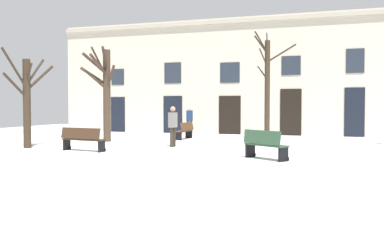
{
  "coord_description": "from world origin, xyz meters",
  "views": [
    {
      "loc": [
        5.51,
        -15.29,
        1.76
      ],
      "look_at": [
        0.0,
        1.93,
        1.12
      ],
      "focal_mm": 39.31,
      "sensor_mm": 36.0,
      "label": 1
    }
  ],
  "objects": [
    {
      "name": "tree_right_of_center",
      "position": [
        2.62,
        6.45,
        2.77
      ],
      "size": [
        2.17,
        2.34,
        5.61
      ],
      "color": "#382B1E",
      "rests_on": "ground"
    },
    {
      "name": "tree_near_facade",
      "position": [
        -6.2,
        -0.93,
        2.04
      ],
      "size": [
        1.11,
        2.52,
        4.05
      ],
      "color": "#382B1E",
      "rests_on": "ground"
    },
    {
      "name": "ground_plane",
      "position": [
        0.0,
        0.0,
        0.0
      ],
      "size": [
        36.52,
        36.52,
        0.0
      ],
      "primitive_type": "plane",
      "color": "white"
    },
    {
      "name": "bench_near_center_tree",
      "position": [
        -1.46,
        5.24,
        0.45
      ],
      "size": [
        0.57,
        1.63,
        0.88
      ],
      "rotation": [
        0.0,
        0.0,
        4.65
      ],
      "color": "#51331E",
      "rests_on": "ground"
    },
    {
      "name": "person_by_shop_door",
      "position": [
        -2.26,
        8.53,
        0.95
      ],
      "size": [
        0.43,
        0.35,
        1.71
      ],
      "rotation": [
        0.0,
        0.0,
        3.52
      ],
      "color": "#2D271E",
      "rests_on": "ground"
    },
    {
      "name": "streetlamp",
      "position": [
        -7.3,
        7.82,
        2.41
      ],
      "size": [
        0.3,
        0.3,
        3.95
      ],
      "color": "black",
      "rests_on": "ground"
    },
    {
      "name": "building_facade",
      "position": [
        0.0,
        9.85,
        3.57
      ],
      "size": [
        22.82,
        0.6,
        7.05
      ],
      "color": "beige",
      "rests_on": "ground"
    },
    {
      "name": "tree_left_of_center",
      "position": [
        -4.65,
        2.73,
        2.5
      ],
      "size": [
        1.96,
        1.66,
        4.51
      ],
      "color": "#423326",
      "rests_on": "ground"
    },
    {
      "name": "bench_facing_shops",
      "position": [
        -3.37,
        -1.3,
        0.47
      ],
      "size": [
        1.92,
        0.73,
        0.9
      ],
      "rotation": [
        0.0,
        0.0,
        2.98
      ],
      "color": "#3D2819",
      "rests_on": "ground"
    },
    {
      "name": "person_near_bench",
      "position": [
        -0.65,
        1.3,
        0.95
      ],
      "size": [
        0.31,
        0.42,
        1.71
      ],
      "rotation": [
        0.0,
        0.0,
        4.45
      ],
      "color": "#2D271E",
      "rests_on": "ground"
    },
    {
      "name": "bench_far_corner",
      "position": [
        3.63,
        -1.68,
        0.48
      ],
      "size": [
        1.56,
        1.29,
        0.96
      ],
      "rotation": [
        0.0,
        0.0,
        2.53
      ],
      "color": "#2D4C33",
      "rests_on": "ground"
    }
  ]
}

